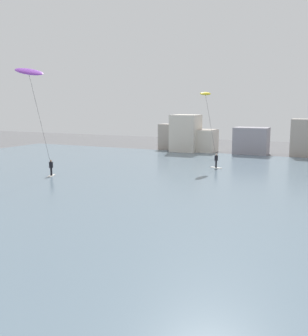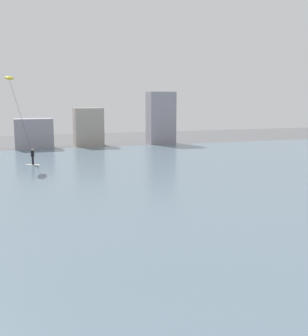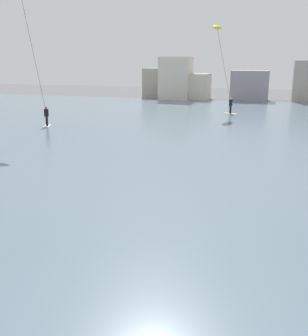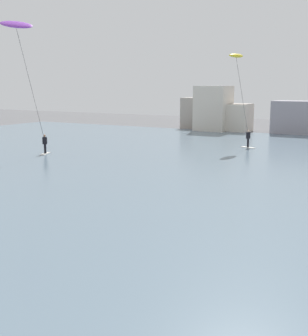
{
  "view_description": "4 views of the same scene",
  "coord_description": "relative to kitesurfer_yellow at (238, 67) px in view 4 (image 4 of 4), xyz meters",
  "views": [
    {
      "loc": [
        8.6,
        -0.31,
        7.37
      ],
      "look_at": [
        0.17,
        17.51,
        4.16
      ],
      "focal_mm": 42.25,
      "sensor_mm": 36.0,
      "label": 1
    },
    {
      "loc": [
        -5.73,
        0.45,
        6.65
      ],
      "look_at": [
        -1.7,
        12.56,
        4.52
      ],
      "focal_mm": 45.17,
      "sensor_mm": 36.0,
      "label": 2
    },
    {
      "loc": [
        0.23,
        1.05,
        5.64
      ],
      "look_at": [
        -3.07,
        12.31,
        2.48
      ],
      "focal_mm": 44.0,
      "sensor_mm": 36.0,
      "label": 3
    },
    {
      "loc": [
        8.49,
        2.74,
        5.85
      ],
      "look_at": [
        1.72,
        14.87,
        3.28
      ],
      "focal_mm": 48.13,
      "sensor_mm": 36.0,
      "label": 4
    }
  ],
  "objects": [
    {
      "name": "water_bay",
      "position": [
        5.6,
        -13.37,
        -7.39
      ],
      "size": [
        84.0,
        52.0,
        0.1
      ],
      "primitive_type": "cube",
      "color": "slate",
      "rests_on": "ground"
    },
    {
      "name": "kitesurfer_purple",
      "position": [
        -11.95,
        -15.65,
        2.22
      ],
      "size": [
        4.14,
        4.57,
        10.84
      ],
      "color": "silver",
      "rests_on": "water_bay"
    },
    {
      "name": "kitesurfer_yellow",
      "position": [
        0.0,
        0.0,
        0.0
      ],
      "size": [
        3.05,
        2.86,
        8.67
      ],
      "color": "silver",
      "rests_on": "water_bay"
    },
    {
      "name": "far_shore_buildings",
      "position": [
        2.1,
        13.99,
        -4.86
      ],
      "size": [
        34.69,
        5.68,
        7.49
      ],
      "color": "#A89E93",
      "rests_on": "ground"
    }
  ]
}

